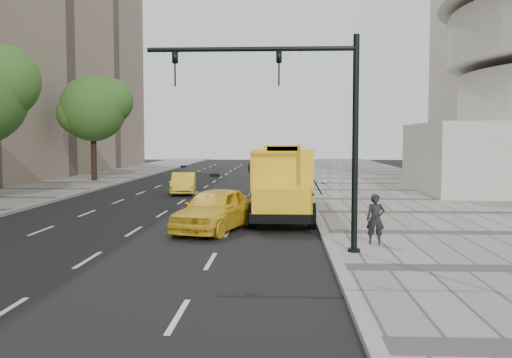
{
  "coord_description": "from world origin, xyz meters",
  "views": [
    {
      "loc": [
        4.51,
        -25.73,
        3.42
      ],
      "look_at": [
        3.5,
        -4.0,
        1.9
      ],
      "focal_mm": 40.0,
      "sensor_mm": 36.0,
      "label": 1
    }
  ],
  "objects_px": {
    "taxi_near": "(215,209)",
    "traffic_signal": "(306,116)",
    "tree_c": "(94,108)",
    "school_bus": "(282,175)",
    "taxi_far": "(184,183)",
    "pedestrian": "(376,219)"
  },
  "relations": [
    {
      "from": "school_bus",
      "to": "pedestrian",
      "type": "distance_m",
      "value": 9.28
    },
    {
      "from": "taxi_far",
      "to": "pedestrian",
      "type": "distance_m",
      "value": 19.69
    },
    {
      "from": "taxi_near",
      "to": "traffic_signal",
      "type": "bearing_deg",
      "value": -37.54
    },
    {
      "from": "taxi_far",
      "to": "traffic_signal",
      "type": "bearing_deg",
      "value": -76.79
    },
    {
      "from": "tree_c",
      "to": "pedestrian",
      "type": "xyz_separation_m",
      "value": [
        17.82,
        -26.92,
        -4.97
      ]
    },
    {
      "from": "tree_c",
      "to": "school_bus",
      "type": "height_order",
      "value": "tree_c"
    },
    {
      "from": "school_bus",
      "to": "traffic_signal",
      "type": "distance_m",
      "value": 10.32
    },
    {
      "from": "pedestrian",
      "to": "tree_c",
      "type": "bearing_deg",
      "value": 129.66
    },
    {
      "from": "school_bus",
      "to": "taxi_near",
      "type": "xyz_separation_m",
      "value": [
        -2.5,
        -5.55,
        -0.96
      ]
    },
    {
      "from": "tree_c",
      "to": "taxi_near",
      "type": "height_order",
      "value": "tree_c"
    },
    {
      "from": "traffic_signal",
      "to": "taxi_far",
      "type": "bearing_deg",
      "value": 110.12
    },
    {
      "from": "school_bus",
      "to": "traffic_signal",
      "type": "xyz_separation_m",
      "value": [
        0.69,
        -10.03,
        2.33
      ]
    },
    {
      "from": "pedestrian",
      "to": "taxi_far",
      "type": "bearing_deg",
      "value": 123.63
    },
    {
      "from": "taxi_far",
      "to": "traffic_signal",
      "type": "height_order",
      "value": "traffic_signal"
    },
    {
      "from": "tree_c",
      "to": "taxi_far",
      "type": "height_order",
      "value": "tree_c"
    },
    {
      "from": "school_bus",
      "to": "taxi_far",
      "type": "relative_size",
      "value": 2.85
    },
    {
      "from": "school_bus",
      "to": "taxi_far",
      "type": "height_order",
      "value": "school_bus"
    },
    {
      "from": "tree_c",
      "to": "pedestrian",
      "type": "height_order",
      "value": "tree_c"
    },
    {
      "from": "taxi_near",
      "to": "traffic_signal",
      "type": "relative_size",
      "value": 0.74
    },
    {
      "from": "taxi_near",
      "to": "tree_c",
      "type": "bearing_deg",
      "value": 134.61
    },
    {
      "from": "taxi_near",
      "to": "taxi_far",
      "type": "relative_size",
      "value": 1.17
    },
    {
      "from": "taxi_near",
      "to": "traffic_signal",
      "type": "height_order",
      "value": "traffic_signal"
    }
  ]
}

